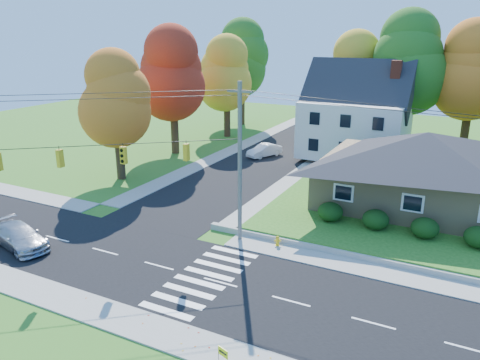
{
  "coord_description": "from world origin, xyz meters",
  "views": [
    {
      "loc": [
        10.92,
        -19.07,
        12.72
      ],
      "look_at": [
        -2.92,
        8.0,
        3.03
      ],
      "focal_mm": 35.0,
      "sensor_mm": 36.0,
      "label": 1
    }
  ],
  "objects_px": {
    "silver_sedan": "(20,237)",
    "white_car": "(264,150)",
    "fire_hydrant": "(277,241)",
    "ranch_house": "(424,168)"
  },
  "relations": [
    {
      "from": "ranch_house",
      "to": "white_car",
      "type": "distance_m",
      "value": 19.05
    },
    {
      "from": "ranch_house",
      "to": "fire_hydrant",
      "type": "bearing_deg",
      "value": -123.55
    },
    {
      "from": "fire_hydrant",
      "to": "ranch_house",
      "type": "bearing_deg",
      "value": 56.45
    },
    {
      "from": "silver_sedan",
      "to": "white_car",
      "type": "relative_size",
      "value": 1.2
    },
    {
      "from": "ranch_house",
      "to": "fire_hydrant",
      "type": "relative_size",
      "value": 20.83
    },
    {
      "from": "silver_sedan",
      "to": "white_car",
      "type": "height_order",
      "value": "silver_sedan"
    },
    {
      "from": "ranch_house",
      "to": "silver_sedan",
      "type": "height_order",
      "value": "ranch_house"
    },
    {
      "from": "silver_sedan",
      "to": "fire_hydrant",
      "type": "relative_size",
      "value": 6.86
    },
    {
      "from": "ranch_house",
      "to": "silver_sedan",
      "type": "distance_m",
      "value": 27.73
    },
    {
      "from": "silver_sedan",
      "to": "fire_hydrant",
      "type": "bearing_deg",
      "value": -47.53
    }
  ]
}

